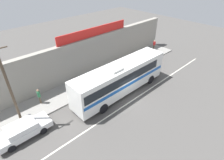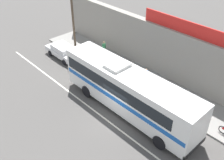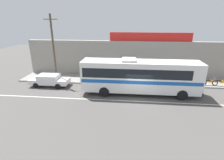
# 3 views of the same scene
# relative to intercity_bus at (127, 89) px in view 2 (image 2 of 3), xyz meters

# --- Properties ---
(ground_plane) EXTENTS (70.00, 70.00, 0.00)m
(ground_plane) POSITION_rel_intercity_bus_xyz_m (-0.09, -1.13, -2.07)
(ground_plane) COLOR #4F4C49
(sidewalk_slab) EXTENTS (30.00, 3.60, 0.14)m
(sidewalk_slab) POSITION_rel_intercity_bus_xyz_m (-0.09, 4.07, -2.00)
(sidewalk_slab) COLOR gray
(sidewalk_slab) RESTS_ON ground_plane
(storefront_facade) EXTENTS (30.00, 0.70, 4.80)m
(storefront_facade) POSITION_rel_intercity_bus_xyz_m (-0.09, 6.22, 0.33)
(storefront_facade) COLOR gray
(storefront_facade) RESTS_ON ground_plane
(storefront_billboard) EXTENTS (10.62, 0.12, 1.10)m
(storefront_billboard) POSITION_rel_intercity_bus_xyz_m (1.54, 6.22, 3.28)
(storefront_billboard) COLOR red
(storefront_billboard) RESTS_ON storefront_facade
(road_center_stripe) EXTENTS (30.00, 0.14, 0.01)m
(road_center_stripe) POSITION_rel_intercity_bus_xyz_m (-0.09, -1.93, -2.06)
(road_center_stripe) COLOR silver
(road_center_stripe) RESTS_ON ground_plane
(intercity_bus) EXTENTS (12.09, 2.60, 3.78)m
(intercity_bus) POSITION_rel_intercity_bus_xyz_m (0.00, 0.00, 0.00)
(intercity_bus) COLOR white
(intercity_bus) RESTS_ON ground_plane
(parked_car) EXTENTS (4.56, 1.86, 1.37)m
(parked_car) POSITION_rel_intercity_bus_xyz_m (-10.44, 1.24, -1.33)
(parked_car) COLOR silver
(parked_car) RESTS_ON ground_plane
(utility_pole) EXTENTS (1.60, 0.22, 8.00)m
(utility_pole) POSITION_rel_intercity_bus_xyz_m (-10.07, 2.53, 2.21)
(utility_pole) COLOR brown
(utility_pole) RESTS_ON sidewalk_slab
(pedestrian_by_curb) EXTENTS (0.30, 0.48, 1.62)m
(pedestrian_by_curb) POSITION_rel_intercity_bus_xyz_m (-1.19, 3.61, -0.99)
(pedestrian_by_curb) COLOR brown
(pedestrian_by_curb) RESTS_ON sidewalk_slab
(pedestrian_far_right) EXTENTS (0.30, 0.48, 1.75)m
(pedestrian_far_right) POSITION_rel_intercity_bus_xyz_m (-7.50, 4.32, -0.90)
(pedestrian_far_right) COLOR brown
(pedestrian_far_right) RESTS_ON sidewalk_slab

